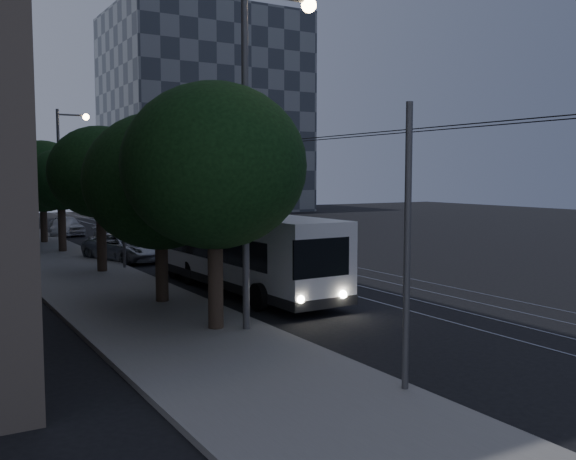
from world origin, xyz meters
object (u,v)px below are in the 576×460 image
at_px(car_white_c, 63,228).
at_px(streetlamp_near, 258,123).
at_px(car_white_d, 67,225).
at_px(car_white_a, 113,242).
at_px(car_white_b, 122,237).
at_px(streetlamp_far, 65,161).
at_px(pickup_silver, 126,247).
at_px(trolleybus, 239,249).

bearing_deg(car_white_c, streetlamp_near, -71.69).
height_order(car_white_d, streetlamp_near, streetlamp_near).
height_order(car_white_a, car_white_b, car_white_b).
distance_m(car_white_a, streetlamp_near, 21.44).
height_order(car_white_c, streetlamp_far, streetlamp_far).
bearing_deg(pickup_silver, trolleybus, -102.16).
bearing_deg(trolleybus, car_white_d, 90.24).
bearing_deg(car_white_c, trolleybus, -66.76).
bearing_deg(car_white_d, car_white_a, -94.54).
bearing_deg(streetlamp_far, streetlamp_near, -91.16).
bearing_deg(car_white_a, pickup_silver, -113.54).
relative_size(trolleybus, streetlamp_near, 1.19).
relative_size(car_white_d, streetlamp_near, 0.44).
bearing_deg(car_white_b, pickup_silver, -123.06).
bearing_deg(car_white_c, car_white_b, -60.23).
relative_size(car_white_b, streetlamp_far, 0.50).
relative_size(car_white_c, car_white_d, 0.85).
xyz_separation_m(car_white_d, streetlamp_far, (-0.85, -4.26, 4.68)).
bearing_deg(streetlamp_near, car_white_a, 85.99).
relative_size(trolleybus, streetlamp_far, 1.33).
distance_m(car_white_b, streetlamp_near, 24.01).
distance_m(pickup_silver, streetlamp_far, 12.91).
distance_m(car_white_b, car_white_c, 9.63).
bearing_deg(car_white_b, car_white_d, 78.37).
height_order(pickup_silver, car_white_b, pickup_silver).
distance_m(trolleybus, car_white_a, 14.47).
height_order(pickup_silver, car_white_c, pickup_silver).
bearing_deg(car_white_a, car_white_d, 72.07).
bearing_deg(pickup_silver, car_white_b, 56.04).
xyz_separation_m(car_white_b, car_white_d, (-1.25, 10.00, 0.10)).
xyz_separation_m(car_white_b, streetlamp_near, (-2.69, -23.25, 5.35)).
bearing_deg(car_white_c, streetlamp_far, -77.41).
height_order(trolleybus, pickup_silver, trolleybus).
distance_m(car_white_c, car_white_d, 0.63).
xyz_separation_m(streetlamp_near, streetlamp_far, (0.59, 28.99, -0.57)).
relative_size(pickup_silver, streetlamp_near, 0.52).
distance_m(car_white_a, streetlamp_far, 9.61).
xyz_separation_m(trolleybus, streetlamp_near, (-2.49, -6.31, 4.38)).
bearing_deg(streetlamp_far, trolleybus, -85.21).
xyz_separation_m(pickup_silver, car_white_d, (0.35, 16.27, 0.03)).
relative_size(pickup_silver, car_white_d, 1.18).
relative_size(pickup_silver, car_white_a, 1.42).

